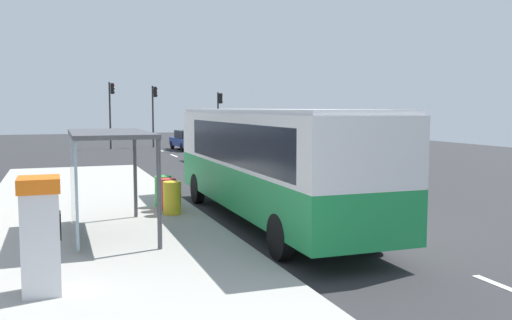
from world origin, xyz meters
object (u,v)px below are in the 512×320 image
at_px(traffic_light_median, 154,107).
at_px(bus, 268,158).
at_px(sedan_near, 188,140).
at_px(bus_shelter, 96,156).
at_px(recycling_bin_green, 163,191).
at_px(traffic_light_far_side, 111,105).
at_px(ticket_machine, 41,234).
at_px(white_van, 226,140).
at_px(traffic_light_near_side, 219,110).
at_px(recycling_bin_yellow, 172,198).
at_px(recycling_bin_red, 168,194).

bearing_deg(traffic_light_median, bus, -93.83).
xyz_separation_m(sedan_near, bus_shelter, (-8.72, -28.36, 1.31)).
relative_size(recycling_bin_green, traffic_light_far_side, 0.18).
bearing_deg(ticket_machine, bus, 39.45).
bearing_deg(white_van, ticket_machine, -114.15).
bearing_deg(recycling_bin_green, traffic_light_median, 80.94).
relative_size(traffic_light_far_side, traffic_light_median, 1.04).
height_order(traffic_light_near_side, bus_shelter, traffic_light_near_side).
bearing_deg(recycling_bin_yellow, bus_shelter, -138.19).
distance_m(white_van, bus_shelter, 19.73).
xyz_separation_m(bus, bus_shelter, (-4.70, -0.72, 0.25)).
bearing_deg(white_van, traffic_light_far_side, 111.20).
height_order(recycling_bin_green, traffic_light_median, traffic_light_median).
height_order(traffic_light_median, bus_shelter, traffic_light_median).
distance_m(recycling_bin_red, traffic_light_near_side, 29.66).
bearing_deg(recycling_bin_red, sedan_near, 75.79).
distance_m(white_van, sedan_near, 10.64).
bearing_deg(traffic_light_far_side, bus, -87.40).
relative_size(ticket_machine, traffic_light_far_side, 0.37).
bearing_deg(recycling_bin_green, white_van, 65.97).
bearing_deg(recycling_bin_red, bus, -38.27).
relative_size(bus, bus_shelter, 2.76).
bearing_deg(sedan_near, bus_shelter, -107.08).
bearing_deg(bus, traffic_light_near_side, 76.43).
relative_size(bus, recycling_bin_yellow, 11.61).
distance_m(ticket_machine, recycling_bin_red, 7.63).
bearing_deg(traffic_light_far_side, traffic_light_near_side, -5.31).
height_order(recycling_bin_yellow, traffic_light_near_side, traffic_light_near_side).
xyz_separation_m(white_van, recycling_bin_yellow, (-6.40, -15.76, -0.69)).
xyz_separation_m(ticket_machine, recycling_bin_green, (3.40, 7.51, -0.52)).
height_order(recycling_bin_yellow, traffic_light_far_side, traffic_light_far_side).
bearing_deg(bus, recycling_bin_green, 133.06).
xyz_separation_m(recycling_bin_yellow, recycling_bin_green, (0.00, 1.40, 0.00)).
distance_m(ticket_machine, recycling_bin_yellow, 7.01).
height_order(white_van, traffic_light_far_side, traffic_light_far_side).
bearing_deg(recycling_bin_green, traffic_light_far_side, 87.76).
relative_size(sedan_near, recycling_bin_red, 4.72).
xyz_separation_m(white_van, bus_shelter, (-8.61, -17.74, 0.75)).
relative_size(sedan_near, traffic_light_median, 0.89).
height_order(white_van, recycling_bin_red, white_van).
bearing_deg(bus_shelter, traffic_light_near_side, 68.73).
relative_size(recycling_bin_red, recycling_bin_green, 1.00).
bearing_deg(sedan_near, traffic_light_near_side, 35.09).
bearing_deg(recycling_bin_yellow, recycling_bin_red, 90.00).
xyz_separation_m(white_van, sedan_near, (0.10, 10.62, -0.55)).
height_order(traffic_light_far_side, traffic_light_median, traffic_light_far_side).
xyz_separation_m(traffic_light_near_side, traffic_light_median, (-5.11, 1.60, 0.32)).
height_order(recycling_bin_red, traffic_light_far_side, traffic_light_far_side).
height_order(recycling_bin_yellow, traffic_light_median, traffic_light_median).
xyz_separation_m(bus, traffic_light_near_side, (7.22, 29.89, 1.19)).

